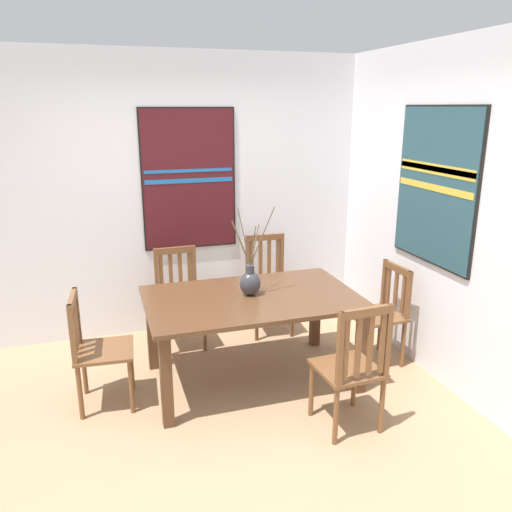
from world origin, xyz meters
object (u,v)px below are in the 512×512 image
centerpiece_vase (250,281)px  chair_0 (268,283)px  chair_3 (381,312)px  painting_on_back_wall (189,180)px  dining_table (252,308)px  painting_on_side_wall (436,186)px  chair_2 (352,366)px  chair_1 (179,296)px  chair_4 (96,348)px

centerpiece_vase → chair_0: centerpiece_vase is taller
chair_3 → painting_on_back_wall: 2.18m
centerpiece_vase → dining_table: bearing=-87.2°
chair_0 → painting_on_side_wall: painting_on_side_wall is taller
dining_table → centerpiece_vase: centerpiece_vase is taller
chair_2 → dining_table: bearing=117.5°
painting_on_side_wall → centerpiece_vase: bearing=169.7°
chair_2 → painting_on_side_wall: painting_on_side_wall is taller
chair_1 → painting_on_back_wall: (0.20, 0.37, 1.04)m
chair_2 → painting_on_back_wall: painting_on_back_wall is taller
chair_0 → chair_3: bearing=-52.6°
dining_table → chair_3: size_ratio=1.92×
dining_table → chair_3: chair_3 is taller
dining_table → painting_on_back_wall: 1.54m
chair_1 → chair_4: 1.15m
painting_on_side_wall → chair_0: bearing=131.2°
dining_table → chair_4: bearing=-179.8°
centerpiece_vase → painting_on_side_wall: size_ratio=0.57×
chair_3 → centerpiece_vase: bearing=177.2°
chair_1 → chair_2: bearing=-62.4°
chair_2 → chair_4: (-1.67, 0.86, -0.02)m
chair_4 → painting_on_back_wall: size_ratio=0.66×
centerpiece_vase → chair_1: 1.01m
centerpiece_vase → chair_2: (0.45, -0.90, -0.36)m
chair_2 → chair_3: (0.73, 0.84, -0.03)m
dining_table → chair_1: chair_1 is taller
chair_1 → chair_4: chair_1 is taller
chair_1 → chair_2: (0.90, -1.73, 0.01)m
centerpiece_vase → chair_2: bearing=-63.3°
dining_table → painting_on_side_wall: bearing=-9.0°
painting_on_side_wall → painting_on_back_wall: bearing=139.4°
chair_3 → painting_on_back_wall: bearing=138.6°
centerpiece_vase → chair_1: (-0.45, 0.83, -0.37)m
chair_1 → chair_4: size_ratio=1.03×
chair_1 → painting_on_side_wall: size_ratio=0.74×
chair_3 → dining_table: bearing=178.9°
chair_3 → painting_on_side_wall: painting_on_side_wall is taller
chair_1 → painting_on_side_wall: bearing=-29.7°
centerpiece_vase → chair_4: bearing=-178.1°
chair_4 → painting_on_side_wall: (2.68, -0.23, 1.11)m
chair_3 → painting_on_side_wall: 1.18m
chair_4 → painting_on_back_wall: bearing=52.2°
chair_0 → chair_4: (-1.67, -0.93, -0.02)m
chair_2 → chair_3: 1.11m
centerpiece_vase → chair_4: 1.27m
centerpiece_vase → chair_3: size_ratio=0.81×
chair_4 → painting_on_side_wall: 2.91m
chair_2 → chair_3: size_ratio=1.10×
chair_2 → painting_on_side_wall: bearing=32.1°
centerpiece_vase → chair_2: centerpiece_vase is taller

